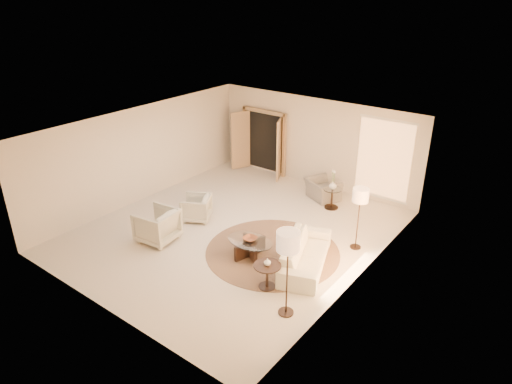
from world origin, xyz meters
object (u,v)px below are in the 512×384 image
Objects in this scene: armchair_left at (196,207)px; floor_lamp_near at (360,198)px; accent_chair at (323,186)px; end_vase at (267,262)px; armchair_right at (157,224)px; floor_lamp_far at (288,245)px; sofa at (306,254)px; side_table at (332,196)px; end_table at (267,272)px; side_vase at (333,185)px; coffee_table at (250,246)px; bowl at (250,239)px.

armchair_left is 0.48× the size of floor_lamp_near.
end_vase is at bearing 131.05° from accent_chair.
armchair_right reaches higher than accent_chair.
floor_lamp_far reaches higher than armchair_right.
floor_lamp_far is at bearing 77.43° from armchair_right.
sofa is 3.18m from side_table.
armchair_left is 1.41m from armchair_right.
floor_lamp_near is at bearing 73.26° from end_table.
side_vase is at bearing -2.76° from sofa.
armchair_left reaches higher than side_table.
side_vase reaches higher than coffee_table.
armchair_right reaches higher than coffee_table.
armchair_right reaches higher than bowl.
floor_lamp_near is at bearing 115.82° from armchair_right.
armchair_right reaches higher than end_vase.
side_vase is (-0.97, 3.03, 0.39)m from sofa.
floor_lamp_near is 3.10m from floor_lamp_far.
sofa is 3.64× the size of side_table.
end_table is at bearing 38.15° from armchair_left.
floor_lamp_far reaches higher than sofa.
end_vase is at bearing -35.80° from coffee_table.
bowl is at bearing 146.57° from floor_lamp_far.
armchair_left is at bearing -132.62° from side_table.
side_vase reaches higher than sofa.
armchair_left reaches higher than end_vase.
side_table is 0.33× the size of floor_lamp_far.
armchair_right is at bearing -29.46° from armchair_left.
coffee_table is 0.82× the size of floor_lamp_far.
side_table is 1.85× the size of bowl.
side_vase is (0.00, 0.00, 0.35)m from side_table.
armchair_right is at bearing 88.72° from sofa.
floor_lamp_far is at bearing -33.43° from coffee_table.
sofa is at bearing -72.27° from side_vase.
armchair_left is 3.91m from side_vase.
bowl is (2.34, -0.60, 0.09)m from armchair_left.
bowl is 2.07× the size of end_vase.
sofa is at bearing 18.93° from coffee_table.
end_vase is 4.29m from side_vase.
side_vase reaches higher than side_table.
side_vase is (0.30, 3.47, 0.25)m from bowl.
end_vase is (1.27, -4.62, 0.23)m from accent_chair.
sofa is at bearing -72.27° from side_table.
floor_lamp_near reaches higher than sofa.
armchair_right is at bearing -121.51° from side_table.
floor_lamp_near is at bearing -45.96° from side_vase.
end_vase is at bearing -80.01° from side_vase.
accent_chair is 4.79m from end_table.
coffee_table is 4.56× the size of bowl.
armchair_left is 1.28× the size of end_table.
sofa is at bearing 79.32° from end_vase.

